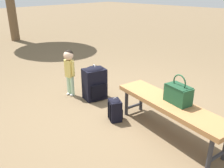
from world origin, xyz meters
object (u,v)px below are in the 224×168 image
object	(u,v)px
handbag	(178,93)
child_standing	(69,66)
backpack_small	(115,109)
backpack_large	(94,82)
park_bench	(170,107)

from	to	relation	value
handbag	child_standing	distance (m)	1.95
child_standing	backpack_small	xyz separation A→B (m)	(-1.14, 0.09, -0.36)
backpack_large	backpack_small	distance (m)	0.80
handbag	backpack_small	distance (m)	0.93
child_standing	backpack_large	size ratio (longest dim) A/B	1.34
backpack_large	child_standing	bearing A→B (deg)	25.58
child_standing	park_bench	bearing A→B (deg)	-175.99
handbag	backpack_small	world-z (taller)	handbag
backpack_large	backpack_small	bearing A→B (deg)	159.05
handbag	child_standing	size ratio (longest dim) A/B	0.45
backpack_small	handbag	bearing A→B (deg)	-161.50
park_bench	child_standing	size ratio (longest dim) A/B	2.04
park_bench	handbag	xyz separation A→B (m)	(-0.06, -0.05, 0.18)
handbag	backpack_large	distance (m)	1.55
child_standing	backpack_small	world-z (taller)	child_standing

